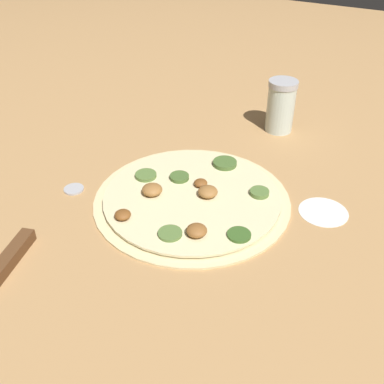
# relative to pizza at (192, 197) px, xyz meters

# --- Properties ---
(ground_plane) EXTENTS (3.00, 3.00, 0.00)m
(ground_plane) POSITION_rel_pizza_xyz_m (-0.00, -0.00, -0.01)
(ground_plane) COLOR tan
(pizza) EXTENTS (0.33, 0.33, 0.03)m
(pizza) POSITION_rel_pizza_xyz_m (0.00, 0.00, 0.00)
(pizza) COLOR beige
(pizza) RESTS_ON ground_plane
(spice_jar) EXTENTS (0.06, 0.06, 0.11)m
(spice_jar) POSITION_rel_pizza_xyz_m (-0.04, -0.31, 0.05)
(spice_jar) COLOR silver
(spice_jar) RESTS_ON ground_plane
(loose_cap) EXTENTS (0.03, 0.03, 0.01)m
(loose_cap) POSITION_rel_pizza_xyz_m (0.19, 0.07, -0.00)
(loose_cap) COLOR #B2B2B7
(loose_cap) RESTS_ON ground_plane
(flour_patch) EXTENTS (0.08, 0.08, 0.00)m
(flour_patch) POSITION_rel_pizza_xyz_m (-0.20, -0.07, -0.01)
(flour_patch) COLOR white
(flour_patch) RESTS_ON ground_plane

